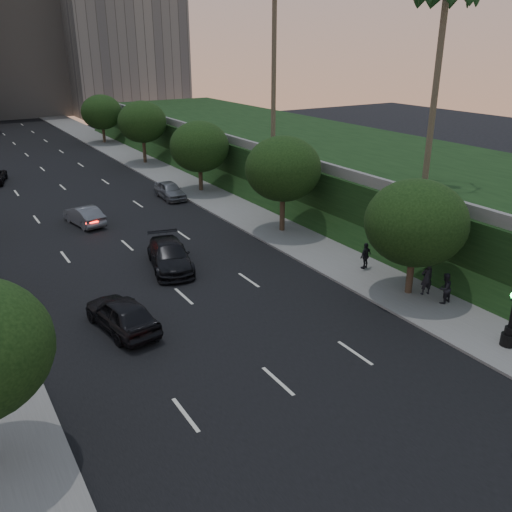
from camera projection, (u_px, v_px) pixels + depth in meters
ground at (363, 459)px, 17.50m from camera, size 160.00×160.00×0.00m
road_surface at (97, 218)px, 41.29m from camera, size 16.00×140.00×0.02m
sidewalk_right at (216, 198)px, 46.23m from camera, size 4.50×140.00×0.15m
embankment at (339, 165)px, 49.63m from camera, size 18.00×90.00×4.00m
parapet_wall at (261, 148)px, 44.64m from camera, size 0.35×90.00×0.70m
office_block_mid at (6, 39)px, 96.52m from camera, size 22.00×18.00×26.00m
office_block_right at (113, 9)px, 98.63m from camera, size 20.00×22.00×36.00m
tree_right_a at (416, 223)px, 27.35m from camera, size 5.20×5.20×6.24m
tree_right_b at (283, 169)px, 36.69m from camera, size 5.20×5.20×6.74m
tree_right_c at (199, 147)px, 47.18m from camera, size 5.20×5.20×6.24m
tree_right_d at (142, 122)px, 58.10m from camera, size 5.20×5.20×6.74m
tree_right_e at (102, 112)px, 70.18m from camera, size 5.20×5.20×6.24m
sedan_near_left at (122, 314)px, 25.06m from camera, size 2.60×5.02×1.63m
sedan_mid_left at (84, 215)px, 39.58m from camera, size 2.22×4.50×1.42m
sedan_near_right at (170, 256)px, 31.93m from camera, size 3.42×5.79×1.58m
sedan_far_right at (170, 190)px, 46.20m from camera, size 1.81×4.28×1.44m
pedestrian_a at (427, 278)px, 28.22m from camera, size 0.76×0.60×1.83m
pedestrian_b at (445, 288)px, 27.32m from camera, size 0.82×0.65×1.62m
pedestrian_c at (366, 256)px, 31.52m from camera, size 0.99×0.58×1.58m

